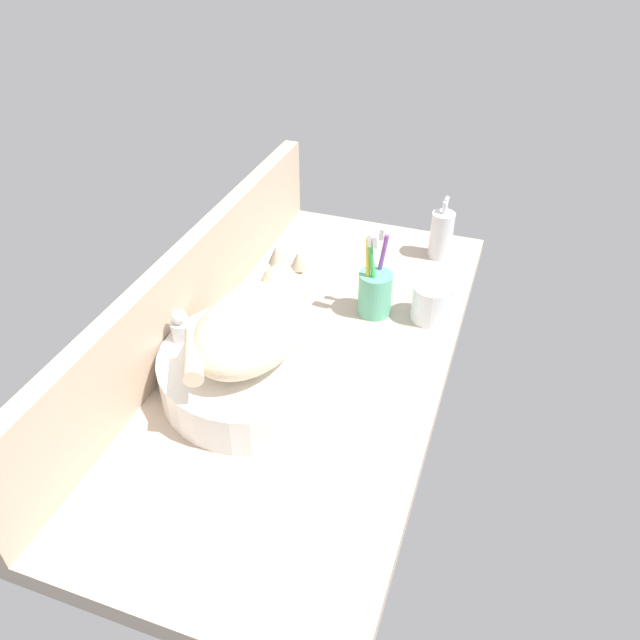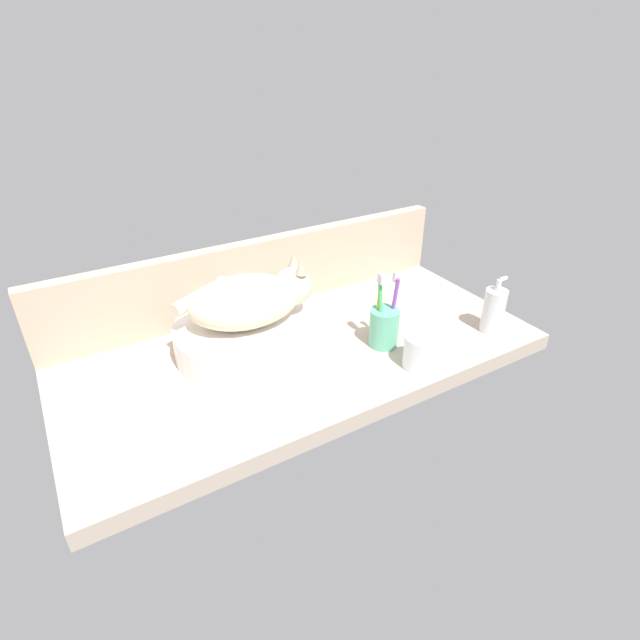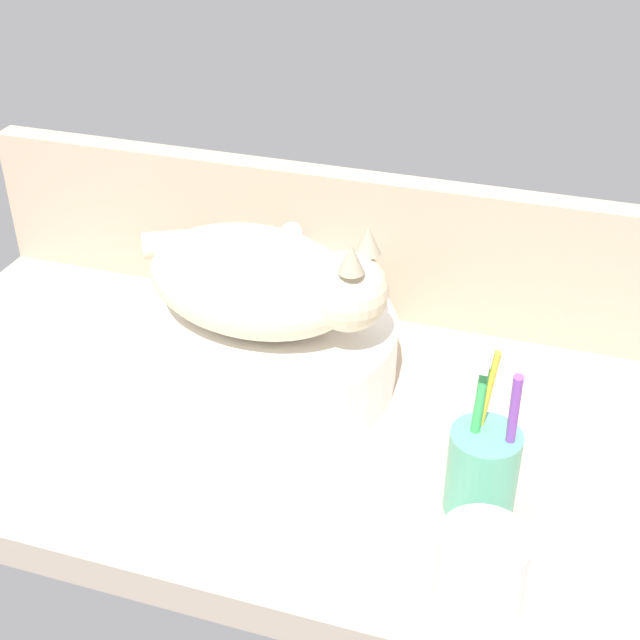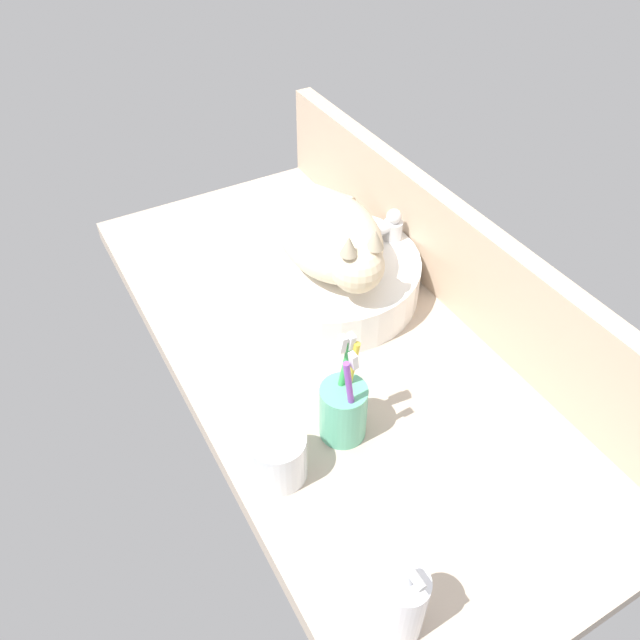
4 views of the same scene
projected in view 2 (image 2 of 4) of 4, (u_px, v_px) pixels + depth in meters
The scene contains 8 objects.
ground_plane at pixel (303, 355), 119.33cm from camera, with size 110.81×52.28×4.00cm, color #B2A08E.
backsplash_panel at pixel (258, 274), 131.59cm from camera, with size 110.81×3.60×18.96cm, color tan.
sink_basin at pixel (247, 337), 115.63cm from camera, with size 33.15×33.15×7.55cm, color white.
cat at pixel (250, 299), 111.35cm from camera, with size 31.85×20.07×14.00cm.
faucet at pixel (225, 302), 123.12cm from camera, with size 3.60×11.81×13.60cm.
soap_dispenser at pixel (494, 310), 122.50cm from camera, with size 5.33×5.33×14.49cm.
toothbrush_cup at pixel (384, 326), 117.22cm from camera, with size 6.91×6.91×18.68cm.
water_glass at pixel (421, 353), 110.49cm from camera, with size 7.95×7.95×7.77cm.
Camera 2 is at (-47.22, -86.91, 65.41)cm, focal length 28.00 mm.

